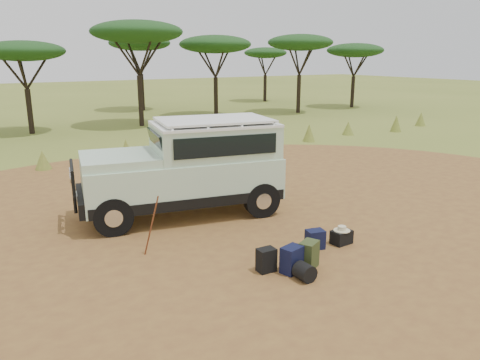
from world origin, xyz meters
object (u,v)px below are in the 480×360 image
walking_staff (151,226)px  backpack_black (266,260)px  duffel_navy (315,239)px  hard_case (341,237)px  backpack_navy (292,260)px  backpack_olive (309,255)px  safari_vehicle (188,170)px

walking_staff → backpack_black: walking_staff is taller
walking_staff → duffel_navy: bearing=-74.9°
hard_case → backpack_black: bearing=-177.1°
walking_staff → backpack_black: 2.48m
backpack_black → backpack_navy: (0.39, -0.29, 0.03)m
backpack_olive → hard_case: bearing=-4.5°
walking_staff → hard_case: size_ratio=3.06×
backpack_olive → duffel_navy: (0.72, 0.65, -0.06)m
backpack_navy → walking_staff: bearing=118.0°
backpack_olive → safari_vehicle: bearing=71.9°
walking_staff → duffel_navy: 3.49m
hard_case → safari_vehicle: bearing=114.9°
backpack_olive → backpack_black: bearing=133.7°
backpack_black → backpack_olive: backpack_olive is taller
backpack_black → backpack_olive: (0.80, -0.30, 0.04)m
backpack_navy → hard_case: (1.81, 0.53, -0.11)m
hard_case → backpack_navy: bearing=-167.0°
duffel_navy → backpack_olive: bearing=-124.9°
backpack_black → hard_case: 2.21m
backpack_black → backpack_navy: bearing=-34.7°
safari_vehicle → duffel_navy: safari_vehicle is taller
backpack_navy → hard_case: size_ratio=1.20×
hard_case → duffel_navy: bearing=167.6°
backpack_olive → duffel_navy: size_ratio=1.29×
safari_vehicle → walking_staff: safari_vehicle is taller
backpack_olive → hard_case: (1.39, 0.54, -0.12)m
backpack_black → hard_case: (2.20, 0.24, -0.08)m
backpack_black → hard_case: bearing=8.5°
backpack_navy → duffel_navy: (1.14, 0.64, -0.05)m
safari_vehicle → duffel_navy: 3.87m
safari_vehicle → hard_case: bearing=-50.2°
hard_case → backpack_olive: bearing=-162.1°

